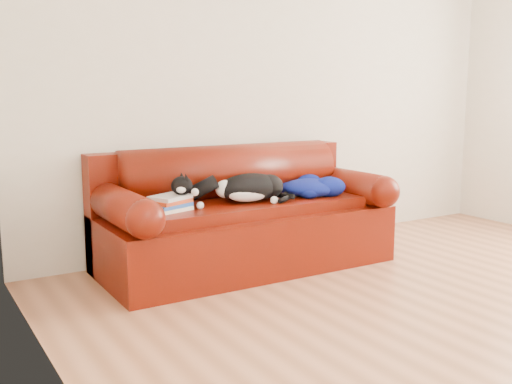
% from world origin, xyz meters
% --- Properties ---
extents(ground, '(4.50, 4.50, 0.00)m').
position_xyz_m(ground, '(0.00, 0.00, 0.00)').
color(ground, brown).
rests_on(ground, ground).
extents(room_shell, '(4.52, 4.02, 2.61)m').
position_xyz_m(room_shell, '(0.12, 0.02, 1.67)').
color(room_shell, beige).
rests_on(room_shell, ground).
extents(sofa_base, '(2.10, 0.90, 0.50)m').
position_xyz_m(sofa_base, '(-0.66, 1.49, 0.24)').
color(sofa_base, '#3F0E02').
rests_on(sofa_base, ground).
extents(sofa_back, '(2.10, 1.01, 0.88)m').
position_xyz_m(sofa_back, '(-0.66, 1.74, 0.54)').
color(sofa_back, '#3F0E02').
rests_on(sofa_back, ground).
extents(book_stack, '(0.32, 0.28, 0.10)m').
position_xyz_m(book_stack, '(-1.29, 1.42, 0.55)').
color(book_stack, white).
rests_on(book_stack, sofa_base).
extents(cat, '(0.68, 0.37, 0.26)m').
position_xyz_m(cat, '(-0.68, 1.40, 0.60)').
color(cat, black).
rests_on(cat, sofa_base).
extents(blanket, '(0.51, 0.50, 0.15)m').
position_xyz_m(blanket, '(-0.14, 1.41, 0.57)').
color(blanket, '#09024A').
rests_on(blanket, sofa_base).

